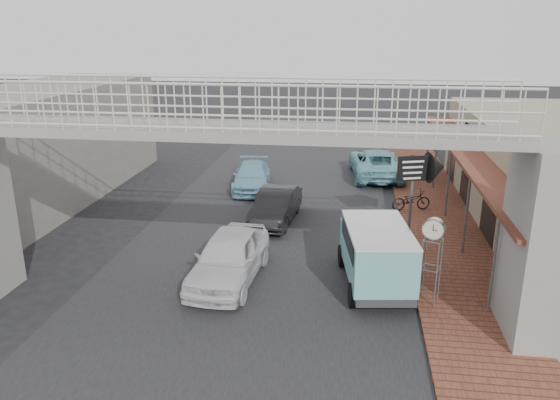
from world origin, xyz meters
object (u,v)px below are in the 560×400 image
(white_hatchback, at_px, (229,257))
(angkot_van, at_px, (376,248))
(angkot_far, at_px, (252,176))
(motorcycle_near, at_px, (411,200))
(arrow_sign, at_px, (434,168))
(street_clock, at_px, (434,233))
(angkot_curb, at_px, (376,163))
(motorcycle_far, at_px, (418,166))
(dark_sedan, at_px, (276,206))

(white_hatchback, relative_size, angkot_van, 1.07)
(angkot_far, bearing_deg, motorcycle_near, -26.26)
(arrow_sign, bearing_deg, street_clock, -114.37)
(angkot_curb, bearing_deg, motorcycle_far, 172.03)
(angkot_van, distance_m, street_clock, 2.00)
(dark_sedan, relative_size, motorcycle_far, 2.15)
(angkot_van, bearing_deg, white_hatchback, 174.66)
(angkot_curb, xyz_separation_m, street_clock, (1.10, -13.79, 1.45))
(motorcycle_far, xyz_separation_m, street_clock, (-1.04, -13.71, 1.52))
(angkot_far, height_order, motorcycle_near, angkot_far)
(angkot_curb, distance_m, angkot_van, 12.85)
(angkot_far, xyz_separation_m, arrow_sign, (7.78, -5.27, 2.02))
(dark_sedan, bearing_deg, white_hatchback, -92.00)
(white_hatchback, relative_size, angkot_far, 1.07)
(motorcycle_near, bearing_deg, white_hatchback, 123.02)
(arrow_sign, bearing_deg, dark_sedan, 154.83)
(white_hatchback, distance_m, angkot_van, 4.50)
(angkot_van, distance_m, motorcycle_near, 7.48)
(dark_sedan, xyz_separation_m, angkot_curb, (4.20, 7.54, 0.07))
(white_hatchback, bearing_deg, motorcycle_far, 65.37)
(angkot_curb, relative_size, motorcycle_near, 3.17)
(dark_sedan, height_order, angkot_curb, angkot_curb)
(angkot_far, bearing_deg, white_hatchback, -90.51)
(street_clock, bearing_deg, angkot_curb, 115.08)
(dark_sedan, relative_size, street_clock, 1.61)
(street_clock, bearing_deg, angkot_far, 144.14)
(motorcycle_near, distance_m, street_clock, 8.36)
(dark_sedan, distance_m, motorcycle_far, 9.78)
(angkot_far, height_order, angkot_van, angkot_van)
(white_hatchback, relative_size, arrow_sign, 1.45)
(motorcycle_far, bearing_deg, angkot_curb, 99.44)
(angkot_curb, height_order, arrow_sign, arrow_sign)
(dark_sedan, xyz_separation_m, motorcycle_far, (6.34, 7.46, -0.00))
(white_hatchback, distance_m, arrow_sign, 8.33)
(motorcycle_near, height_order, arrow_sign, arrow_sign)
(angkot_curb, xyz_separation_m, arrow_sign, (1.74, -8.32, 1.90))
(angkot_far, height_order, street_clock, street_clock)
(angkot_curb, bearing_deg, dark_sedan, 55.00)
(white_hatchback, height_order, angkot_van, angkot_van)
(white_hatchback, height_order, dark_sedan, white_hatchback)
(angkot_curb, bearing_deg, angkot_van, 82.40)
(angkot_van, height_order, arrow_sign, arrow_sign)
(angkot_curb, distance_m, angkot_far, 6.77)
(angkot_far, bearing_deg, street_clock, -63.62)
(dark_sedan, relative_size, arrow_sign, 1.29)
(angkot_van, xyz_separation_m, arrow_sign, (2.13, 4.51, 1.38))
(angkot_van, bearing_deg, dark_sedan, 117.79)
(white_hatchback, xyz_separation_m, arrow_sign, (6.61, 4.71, 1.86))
(angkot_far, bearing_deg, dark_sedan, -74.94)
(arrow_sign, bearing_deg, angkot_van, -132.95)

